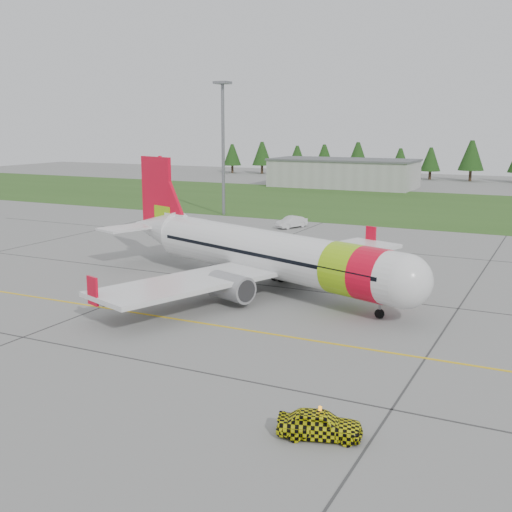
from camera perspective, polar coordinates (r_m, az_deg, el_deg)
The scene contains 9 objects.
ground at distance 37.05m, azimuth -3.43°, elevation -10.56°, with size 320.00×320.00×0.00m, color gray.
aircraft at distance 55.08m, azimuth 0.76°, elevation 0.24°, with size 34.27×32.55×10.79m.
follow_me_car at distance 29.61m, azimuth 5.74°, elevation -12.40°, with size 1.57×1.33×3.89m, color #EEED0D.
service_van at distance 88.35m, azimuth 3.17°, elevation 4.07°, with size 1.68×1.59×4.83m, color silver.
grass_strip at distance 113.89m, azimuth 17.54°, elevation 4.03°, with size 320.00×50.00×0.03m, color #30561E.
taxi_guideline at distance 43.72m, azimuth 1.82°, elevation -7.01°, with size 120.00×0.25×0.02m, color gold.
hangar_west at distance 147.87m, azimuth 7.76°, elevation 7.25°, with size 32.00×14.00×6.00m, color #A8A8A3.
floodlight_mast at distance 100.63m, azimuth -2.94°, elevation 9.33°, with size 0.50×0.50×20.00m, color slate.
treeline at distance 168.83m, azimuth 20.69°, elevation 7.82°, with size 160.00×8.00×10.00m, color #1C3F14, non-canonical shape.
Camera 1 is at (17.16, -29.72, 13.96)m, focal length 45.00 mm.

